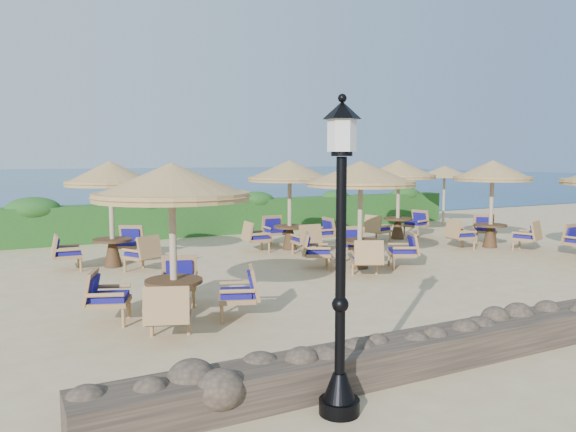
% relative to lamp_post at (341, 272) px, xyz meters
% --- Properties ---
extents(ground, '(120.00, 120.00, 0.00)m').
position_rel_lamp_post_xyz_m(ground, '(4.80, 6.80, -1.55)').
color(ground, tan).
rests_on(ground, ground).
extents(sea, '(160.00, 160.00, 0.00)m').
position_rel_lamp_post_xyz_m(sea, '(4.80, 76.80, -1.55)').
color(sea, navy).
rests_on(sea, ground).
extents(hedge, '(18.00, 0.90, 1.20)m').
position_rel_lamp_post_xyz_m(hedge, '(4.80, 14.00, -0.95)').
color(hedge, '#1A4917').
rests_on(hedge, ground).
extents(lamp_post, '(0.44, 0.44, 3.31)m').
position_rel_lamp_post_xyz_m(lamp_post, '(0.00, 0.00, 0.00)').
color(lamp_post, black).
rests_on(lamp_post, ground).
extents(extra_parasol, '(2.30, 2.30, 2.41)m').
position_rel_lamp_post_xyz_m(extra_parasol, '(12.60, 12.00, 0.62)').
color(extra_parasol, tan).
rests_on(extra_parasol, ground).
extents(cafe_set_0, '(2.87, 2.87, 2.65)m').
position_rel_lamp_post_xyz_m(cafe_set_0, '(-0.60, 4.18, 0.22)').
color(cafe_set_0, tan).
rests_on(cafe_set_0, ground).
extents(cafe_set_1, '(2.82, 2.82, 2.65)m').
position_rel_lamp_post_xyz_m(cafe_set_1, '(4.75, 6.47, 0.25)').
color(cafe_set_1, tan).
rests_on(cafe_set_1, ground).
extents(cafe_set_3, '(2.52, 2.77, 2.65)m').
position_rel_lamp_post_xyz_m(cafe_set_3, '(-0.65, 9.50, 0.19)').
color(cafe_set_3, tan).
rests_on(cafe_set_3, ground).
extents(cafe_set_4, '(2.83, 2.83, 2.65)m').
position_rel_lamp_post_xyz_m(cafe_set_4, '(4.54, 9.82, 0.19)').
color(cafe_set_4, tan).
rests_on(cafe_set_4, ground).
extents(cafe_set_5, '(2.89, 2.46, 2.65)m').
position_rel_lamp_post_xyz_m(cafe_set_5, '(8.77, 10.05, 0.39)').
color(cafe_set_5, tan).
rests_on(cafe_set_5, ground).
extents(cafe_set_6, '(2.60, 2.75, 2.65)m').
position_rel_lamp_post_xyz_m(cafe_set_6, '(10.15, 7.33, 0.23)').
color(cafe_set_6, tan).
rests_on(cafe_set_6, ground).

